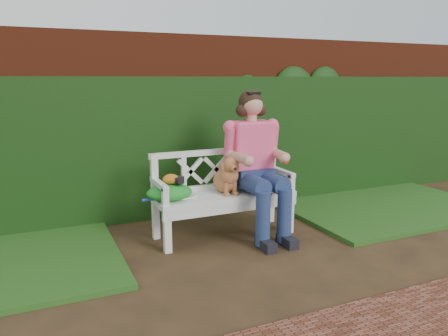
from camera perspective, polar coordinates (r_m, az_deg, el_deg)
name	(u,v)px	position (r m, az deg, el deg)	size (l,w,h in m)	color
ground	(253,262)	(4.16, 3.80, -12.21)	(60.00, 60.00, 0.00)	black
brick_wall	(184,125)	(5.59, -5.21, 5.64)	(10.00, 0.30, 2.20)	maroon
ivy_hedge	(190,147)	(5.41, -4.41, 2.79)	(10.00, 0.18, 1.70)	#12340A
grass_right	(381,205)	(6.20, 19.80, -4.54)	(2.60, 2.00, 0.05)	#275E17
garden_bench	(224,214)	(4.74, 0.00, -6.05)	(1.58, 0.60, 0.48)	white
seated_woman	(253,161)	(4.73, 3.86, 0.98)	(0.68, 0.91, 1.62)	#FA4C6E
dog	(227,174)	(4.62, 0.33, -0.79)	(0.27, 0.37, 0.41)	olive
tennis_racket	(180,196)	(4.51, -5.76, -3.68)	(0.61, 0.26, 0.03)	beige
green_bag	(170,192)	(4.43, -7.12, -3.12)	(0.47, 0.36, 0.16)	#267435
camera_item	(178,180)	(4.42, -6.09, -1.57)	(0.11, 0.08, 0.07)	black
baseball_glove	(171,179)	(4.40, -6.98, -1.45)	(0.16, 0.12, 0.10)	#BE6614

